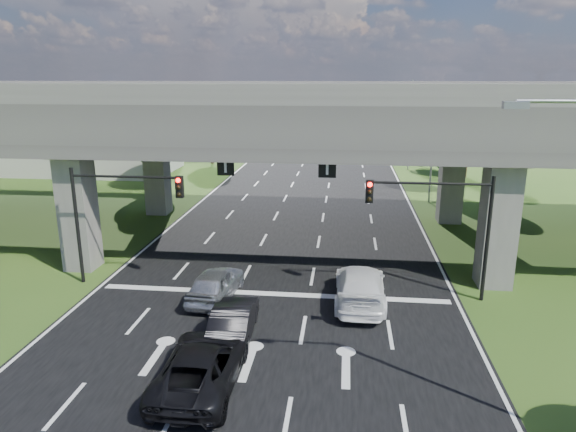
% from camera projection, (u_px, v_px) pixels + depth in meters
% --- Properties ---
extents(ground, '(160.00, 160.00, 0.00)m').
position_uv_depth(ground, '(261.00, 328.00, 21.73)').
color(ground, '#2C4C18').
rests_on(ground, ground).
extents(road, '(18.00, 120.00, 0.03)m').
position_uv_depth(road, '(287.00, 251.00, 31.32)').
color(road, black).
rests_on(road, ground).
extents(overpass, '(80.00, 15.00, 10.00)m').
position_uv_depth(overpass, '(291.00, 117.00, 31.17)').
color(overpass, '#34322F').
rests_on(overpass, ground).
extents(warehouse, '(20.00, 10.00, 4.00)m').
position_uv_depth(warehouse, '(83.00, 154.00, 57.60)').
color(warehouse, '#9E9E99').
rests_on(warehouse, ground).
extents(signal_right, '(5.76, 0.54, 6.00)m').
position_uv_depth(signal_right, '(441.00, 214.00, 23.57)').
color(signal_right, black).
rests_on(signal_right, ground).
extents(signal_left, '(5.76, 0.54, 6.00)m').
position_uv_depth(signal_left, '(116.00, 205.00, 25.27)').
color(signal_left, black).
rests_on(signal_left, ground).
extents(streetlight_far, '(3.38, 0.25, 10.00)m').
position_uv_depth(streetlight_far, '(429.00, 133.00, 42.13)').
color(streetlight_far, gray).
rests_on(streetlight_far, ground).
extents(streetlight_beyond, '(3.38, 0.25, 10.00)m').
position_uv_depth(streetlight_beyond, '(407.00, 118.00, 57.48)').
color(streetlight_beyond, gray).
rests_on(streetlight_beyond, ground).
extents(tree_left_near, '(4.50, 4.50, 7.80)m').
position_uv_depth(tree_left_near, '(156.00, 139.00, 46.93)').
color(tree_left_near, black).
rests_on(tree_left_near, ground).
extents(tree_left_mid, '(3.91, 3.90, 6.76)m').
position_uv_depth(tree_left_mid, '(156.00, 136.00, 55.09)').
color(tree_left_mid, black).
rests_on(tree_left_mid, ground).
extents(tree_left_far, '(4.80, 4.80, 8.32)m').
position_uv_depth(tree_left_far, '(211.00, 121.00, 62.08)').
color(tree_left_far, black).
rests_on(tree_left_far, ground).
extents(tree_right_near, '(4.20, 4.20, 7.28)m').
position_uv_depth(tree_right_near, '(454.00, 144.00, 46.00)').
color(tree_right_near, black).
rests_on(tree_right_near, ground).
extents(tree_right_mid, '(3.91, 3.90, 6.76)m').
position_uv_depth(tree_right_mid, '(468.00, 138.00, 53.44)').
color(tree_right_mid, black).
rests_on(tree_right_mid, ground).
extents(tree_right_far, '(4.50, 4.50, 7.80)m').
position_uv_depth(tree_right_far, '(419.00, 124.00, 61.37)').
color(tree_right_far, black).
rests_on(tree_right_far, ground).
extents(car_silver, '(2.21, 4.63, 1.53)m').
position_uv_depth(car_silver, '(216.00, 283.00, 24.38)').
color(car_silver, '#BABDC3').
rests_on(car_silver, road).
extents(car_dark, '(1.77, 4.49, 1.46)m').
position_uv_depth(car_dark, '(234.00, 320.00, 20.78)').
color(car_dark, black).
rests_on(car_dark, road).
extents(car_white, '(2.35, 5.68, 1.64)m').
position_uv_depth(car_white, '(360.00, 286.00, 23.93)').
color(car_white, white).
rests_on(car_white, road).
extents(car_trailing, '(2.55, 5.47, 1.52)m').
position_uv_depth(car_trailing, '(201.00, 365.00, 17.45)').
color(car_trailing, black).
rests_on(car_trailing, road).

